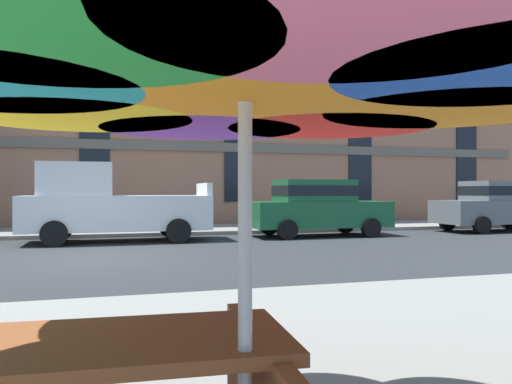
{
  "coord_description": "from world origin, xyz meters",
  "views": [
    {
      "loc": [
        0.45,
        -11.03,
        1.43
      ],
      "look_at": [
        4.65,
        3.2,
        1.4
      ],
      "focal_mm": 35.44,
      "sensor_mm": 36.0,
      "label": 1
    }
  ],
  "objects_px": {
    "sedan_gray": "(497,204)",
    "patio_umbrella": "(245,40)",
    "pickup_white": "(109,205)",
    "sedan_green": "(317,206)"
  },
  "relations": [
    {
      "from": "pickup_white",
      "to": "sedan_gray",
      "type": "bearing_deg",
      "value": -0.0
    },
    {
      "from": "pickup_white",
      "to": "sedan_green",
      "type": "relative_size",
      "value": 1.16
    },
    {
      "from": "sedan_green",
      "to": "sedan_gray",
      "type": "distance_m",
      "value": 6.94
    },
    {
      "from": "pickup_white",
      "to": "patio_umbrella",
      "type": "height_order",
      "value": "patio_umbrella"
    },
    {
      "from": "sedan_gray",
      "to": "patio_umbrella",
      "type": "relative_size",
      "value": 1.37
    },
    {
      "from": "pickup_white",
      "to": "sedan_gray",
      "type": "relative_size",
      "value": 1.16
    },
    {
      "from": "sedan_green",
      "to": "sedan_gray",
      "type": "bearing_deg",
      "value": 0.0
    },
    {
      "from": "pickup_white",
      "to": "patio_umbrella",
      "type": "relative_size",
      "value": 1.59
    },
    {
      "from": "pickup_white",
      "to": "sedan_green",
      "type": "height_order",
      "value": "pickup_white"
    },
    {
      "from": "pickup_white",
      "to": "sedan_green",
      "type": "bearing_deg",
      "value": -0.0
    }
  ]
}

